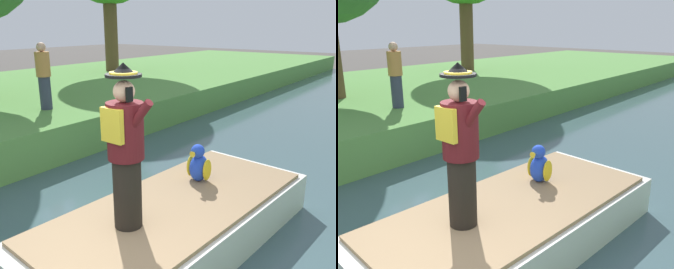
# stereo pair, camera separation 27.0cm
# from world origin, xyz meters

# --- Properties ---
(boat) EXTENTS (2.08, 4.31, 0.61)m
(boat) POSITION_xyz_m (0.00, 1.40, 0.40)
(boat) COLOR silver
(boat) RESTS_ON canal_water
(person_pirate) EXTENTS (0.61, 0.42, 1.85)m
(person_pirate) POSITION_xyz_m (-0.11, 0.59, 1.64)
(person_pirate) COLOR black
(person_pirate) RESTS_ON boat
(parrot_plush) EXTENTS (0.36, 0.35, 0.57)m
(parrot_plush) POSITION_xyz_m (-0.15, 2.14, 0.95)
(parrot_plush) COLOR blue
(parrot_plush) RESTS_ON boat
(person_bystander) EXTENTS (0.34, 0.34, 1.60)m
(person_bystander) POSITION_xyz_m (-5.20, 3.09, 1.74)
(person_bystander) COLOR #33384C
(person_bystander) RESTS_ON grass_bank_near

